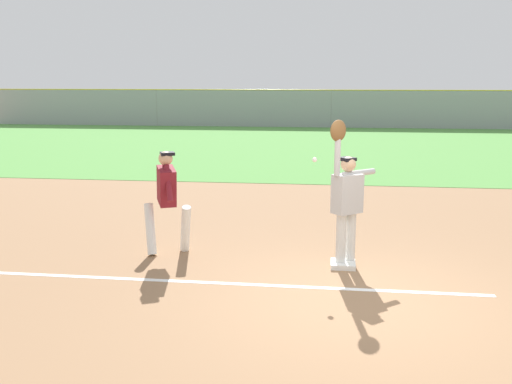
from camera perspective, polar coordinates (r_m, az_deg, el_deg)
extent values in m
plane|color=#936D4C|center=(7.50, 10.52, -11.09)|extent=(80.35, 80.35, 0.00)
cube|color=#549342|center=(24.14, 8.00, 4.75)|extent=(42.06, 17.98, 0.01)
cube|color=white|center=(8.70, -18.46, -8.23)|extent=(12.00, 0.19, 0.01)
cube|color=white|center=(8.75, 8.97, -7.38)|extent=(0.39, 0.39, 0.08)
cylinder|color=silver|center=(8.76, 9.74, -4.74)|extent=(0.21, 0.21, 0.85)
cylinder|color=silver|center=(8.63, 8.75, -4.96)|extent=(0.21, 0.21, 0.85)
cube|color=#B7B7B7|center=(8.52, 9.41, -0.17)|extent=(0.51, 0.48, 0.60)
sphere|color=#DBAD84|center=(8.44, 9.51, 2.86)|extent=(0.32, 0.32, 0.23)
cube|color=black|center=(8.45, 9.38, 3.38)|extent=(0.29, 0.30, 0.05)
cylinder|color=#B7B7B7|center=(8.27, 8.41, 3.80)|extent=(0.13, 0.13, 0.62)
cylinder|color=#B7B7B7|center=(8.61, 10.56, 1.95)|extent=(0.54, 0.46, 0.09)
ellipsoid|color=brown|center=(8.23, 8.48, 6.28)|extent=(0.31, 0.29, 0.32)
cylinder|color=white|center=(9.26, -7.29, -3.77)|extent=(0.31, 0.46, 0.85)
cylinder|color=white|center=(9.33, -10.85, -3.76)|extent=(0.31, 0.46, 0.85)
cube|color=maroon|center=(9.13, -9.22, 0.63)|extent=(0.45, 0.59, 0.66)
sphere|color=#DBAD84|center=(9.05, -9.32, 3.46)|extent=(0.30, 0.30, 0.23)
cube|color=black|center=(9.05, -9.14, 3.94)|extent=(0.28, 0.27, 0.05)
cylinder|color=maroon|center=(9.33, -9.44, 1.38)|extent=(0.25, 0.40, 0.58)
cylinder|color=maroon|center=(8.90, -9.03, 0.89)|extent=(0.25, 0.40, 0.58)
sphere|color=white|center=(8.41, 6.08, 3.34)|extent=(0.07, 0.07, 0.07)
cube|color=#93999E|center=(33.01, 7.76, 8.47)|extent=(42.06, 0.06, 2.15)
cylinder|color=yellow|center=(32.96, 7.81, 10.39)|extent=(42.06, 0.06, 0.06)
cylinder|color=gray|center=(34.48, -10.20, 8.53)|extent=(0.08, 0.08, 2.15)
cylinder|color=gray|center=(33.01, 7.76, 8.47)|extent=(0.08, 0.08, 2.15)
cube|color=#23389E|center=(37.94, -7.12, 8.13)|extent=(4.41, 1.93, 0.55)
cube|color=#2D333D|center=(37.91, -7.14, 8.85)|extent=(2.21, 1.76, 0.40)
cylinder|color=black|center=(38.58, -4.67, 7.83)|extent=(0.60, 0.22, 0.60)
cylinder|color=black|center=(36.72, -5.24, 7.63)|extent=(0.60, 0.22, 0.60)
cylinder|color=black|center=(39.23, -8.87, 7.80)|extent=(0.60, 0.22, 0.60)
cylinder|color=black|center=(37.41, -9.63, 7.59)|extent=(0.60, 0.22, 0.60)
cube|color=white|center=(37.41, 1.25, 8.17)|extent=(4.44, 1.99, 0.55)
cube|color=#2D333D|center=(37.39, 1.26, 8.90)|extent=(2.24, 1.79, 0.40)
cylinder|color=black|center=(38.23, 3.60, 7.81)|extent=(0.60, 0.23, 0.60)
cylinder|color=black|center=(36.35, 3.37, 7.61)|extent=(0.60, 0.23, 0.60)
cylinder|color=black|center=(38.56, -0.74, 7.87)|extent=(0.60, 0.23, 0.60)
cylinder|color=black|center=(36.69, -1.19, 7.67)|extent=(0.60, 0.23, 0.60)
cube|color=#B7B7BC|center=(36.80, 9.15, 7.97)|extent=(4.42, 1.95, 0.55)
cube|color=#2D333D|center=(36.77, 9.18, 8.70)|extent=(2.22, 1.77, 0.40)
cylinder|color=black|center=(37.86, 11.28, 7.57)|extent=(0.60, 0.23, 0.60)
cylinder|color=black|center=(35.97, 11.54, 7.36)|extent=(0.60, 0.23, 0.60)
cylinder|color=black|center=(37.72, 6.85, 7.70)|extent=(0.60, 0.23, 0.60)
cylinder|color=black|center=(35.82, 6.88, 7.49)|extent=(0.60, 0.23, 0.60)
cube|color=tan|center=(37.54, 17.75, 7.63)|extent=(4.41, 1.91, 0.55)
cube|color=#2D333D|center=(37.51, 17.80, 8.36)|extent=(2.21, 1.76, 0.40)
cylinder|color=black|center=(38.77, 19.59, 7.22)|extent=(0.60, 0.22, 0.60)
cylinder|color=black|center=(36.93, 20.22, 6.99)|extent=(0.60, 0.22, 0.60)
cylinder|color=black|center=(38.25, 15.32, 7.43)|extent=(0.60, 0.22, 0.60)
cylinder|color=black|center=(36.38, 15.74, 7.20)|extent=(0.60, 0.22, 0.60)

